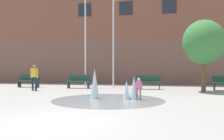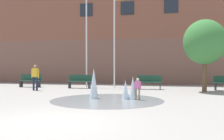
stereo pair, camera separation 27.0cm
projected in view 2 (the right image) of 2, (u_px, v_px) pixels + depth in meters
The scene contains 11 objects.
ground_plane at pixel (51, 122), 7.19m from camera, with size 100.00×100.00×0.00m, color gray.
library_building at pixel (132, 38), 24.40m from camera, with size 36.00×6.05×8.29m.
splash_fountain at pixel (110, 90), 12.02m from camera, with size 5.06×5.06×1.43m.
park_bench_far_left at pixel (30, 80), 18.75m from camera, with size 1.60×0.44×0.91m.
park_bench_left_of_flagpoles at pixel (80, 81), 17.86m from camera, with size 1.60×0.44×0.91m.
park_bench_under_right_flagpole at pixel (149, 82), 17.02m from camera, with size 1.60×0.44×0.91m.
child_with_pink_shirt at pixel (138, 87), 11.83m from camera, with size 0.31×0.19×0.99m.
adult_near_bench at pixel (35, 75), 16.22m from camera, with size 0.50×0.25×1.59m.
flagpole_left at pixel (87, 34), 18.81m from camera, with size 0.80×0.10×7.22m.
flagpole_right at pixel (115, 35), 18.40m from camera, with size 0.80×0.10×6.97m.
street_tree_near_building at pixel (205, 42), 15.34m from camera, with size 2.47×2.47×4.25m.
Camera 2 is at (3.08, -6.68, 1.57)m, focal length 42.00 mm.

